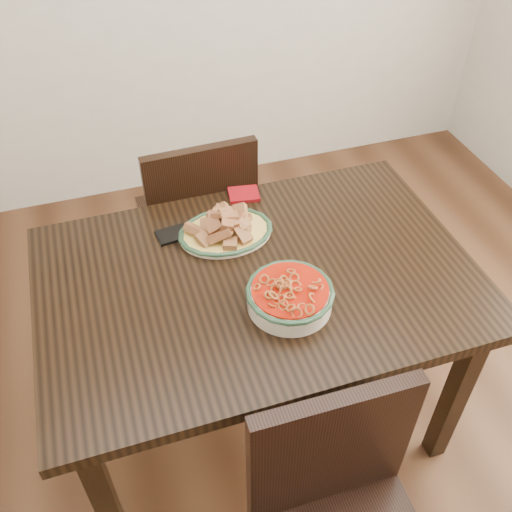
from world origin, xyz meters
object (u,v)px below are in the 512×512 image
object	(u,v)px
smartphone	(178,233)
dining_table	(258,295)
noodle_bowl	(290,294)
fish_plate	(225,224)
chair_far	(198,218)

from	to	relation	value
smartphone	dining_table	bearing A→B (deg)	-60.44
noodle_bowl	fish_plate	bearing A→B (deg)	104.25
chair_far	noodle_bowl	bearing A→B (deg)	95.19
fish_plate	noodle_bowl	distance (m)	0.36
chair_far	fish_plate	xyz separation A→B (m)	(0.01, -0.42, 0.30)
dining_table	noodle_bowl	xyz separation A→B (m)	(0.05, -0.14, 0.13)
dining_table	fish_plate	world-z (taller)	fish_plate
dining_table	noodle_bowl	size ratio (longest dim) A/B	5.22
dining_table	chair_far	xyz separation A→B (m)	(-0.05, 0.63, -0.16)
noodle_bowl	smartphone	bearing A→B (deg)	120.36
chair_far	fish_plate	bearing A→B (deg)	89.05
fish_plate	chair_far	bearing A→B (deg)	90.97
fish_plate	smartphone	xyz separation A→B (m)	(-0.15, 0.05, -0.04)
chair_far	fish_plate	distance (m)	0.51
dining_table	smartphone	world-z (taller)	smartphone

